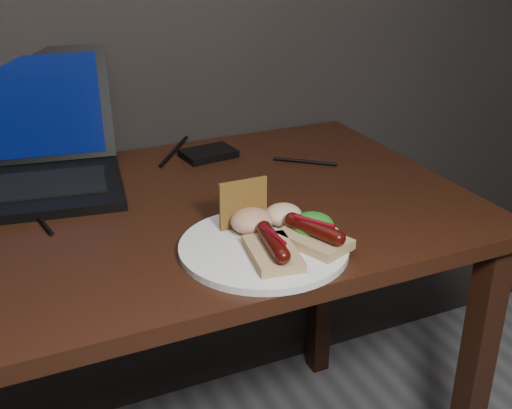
% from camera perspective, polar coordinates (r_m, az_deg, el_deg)
% --- Properties ---
extents(desk, '(1.40, 0.70, 0.75)m').
position_cam_1_polar(desk, '(1.21, -13.59, -5.35)').
color(desk, '#38170E').
rests_on(desk, ground).
extents(laptop, '(0.46, 0.40, 0.25)m').
position_cam_1_polar(laptop, '(1.36, -20.97, 3.72)').
color(laptop, black).
rests_on(laptop, desk).
extents(hard_drive, '(0.12, 0.09, 0.02)m').
position_cam_1_polar(hard_drive, '(1.44, -4.25, 4.54)').
color(hard_drive, black).
rests_on(hard_drive, desk).
extents(desk_cables, '(0.97, 0.41, 0.01)m').
position_cam_1_polar(desk_cables, '(1.31, -14.14, 1.48)').
color(desk_cables, black).
rests_on(desk_cables, desk).
extents(plate, '(0.34, 0.34, 0.01)m').
position_cam_1_polar(plate, '(1.04, 0.68, -3.84)').
color(plate, white).
rests_on(plate, desk).
extents(bread_sausage_center, '(0.09, 0.12, 0.04)m').
position_cam_1_polar(bread_sausage_center, '(0.99, 1.52, -3.91)').
color(bread_sausage_center, tan).
rests_on(bread_sausage_center, plate).
extents(bread_sausage_right, '(0.11, 0.13, 0.04)m').
position_cam_1_polar(bread_sausage_right, '(1.03, 5.18, -2.73)').
color(bread_sausage_right, tan).
rests_on(bread_sausage_right, plate).
extents(crispbread, '(0.08, 0.01, 0.08)m').
position_cam_1_polar(crispbread, '(1.08, -1.15, 0.08)').
color(crispbread, olive).
rests_on(crispbread, plate).
extents(salad_greens, '(0.07, 0.07, 0.04)m').
position_cam_1_polar(salad_greens, '(1.06, 5.07, -1.83)').
color(salad_greens, '#125E13').
rests_on(salad_greens, plate).
extents(salsa_mound, '(0.07, 0.07, 0.04)m').
position_cam_1_polar(salsa_mound, '(1.07, -0.38, -1.48)').
color(salsa_mound, maroon).
rests_on(salsa_mound, plate).
extents(coleslaw_mound, '(0.06, 0.06, 0.04)m').
position_cam_1_polar(coleslaw_mound, '(1.10, 2.45, -0.90)').
color(coleslaw_mound, beige).
rests_on(coleslaw_mound, plate).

